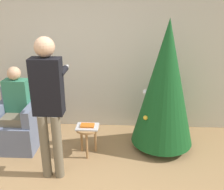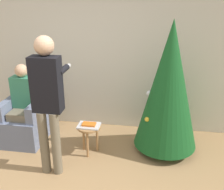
% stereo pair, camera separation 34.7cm
% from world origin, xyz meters
% --- Properties ---
extents(wall_back, '(8.00, 0.06, 2.70)m').
position_xyz_m(wall_back, '(0.00, 2.23, 1.35)').
color(wall_back, beige).
rests_on(wall_back, ground_plane).
extents(christmas_tree, '(0.94, 0.94, 1.98)m').
position_xyz_m(christmas_tree, '(1.33, 1.52, 1.04)').
color(christmas_tree, brown).
rests_on(christmas_tree, ground_plane).
extents(armchair, '(0.61, 0.69, 0.92)m').
position_xyz_m(armchair, '(-0.90, 1.46, 0.34)').
color(armchair, slate).
rests_on(armchair, ground_plane).
extents(person_seated, '(0.36, 0.46, 1.27)m').
position_xyz_m(person_seated, '(-0.90, 1.44, 0.70)').
color(person_seated, '#6B604C').
rests_on(person_seated, ground_plane).
extents(person_standing, '(0.39, 0.57, 1.82)m').
position_xyz_m(person_standing, '(-0.18, 0.76, 1.09)').
color(person_standing, '#6B604C').
rests_on(person_standing, ground_plane).
extents(side_stool, '(0.35, 0.35, 0.44)m').
position_xyz_m(side_stool, '(0.21, 1.25, 0.36)').
color(side_stool, '#A37547').
rests_on(side_stool, ground_plane).
extents(laptop, '(0.33, 0.24, 0.02)m').
position_xyz_m(laptop, '(0.21, 1.25, 0.45)').
color(laptop, silver).
rests_on(laptop, side_stool).
extents(book, '(0.20, 0.13, 0.02)m').
position_xyz_m(book, '(0.21, 1.25, 0.48)').
color(book, orange).
rests_on(book, laptop).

